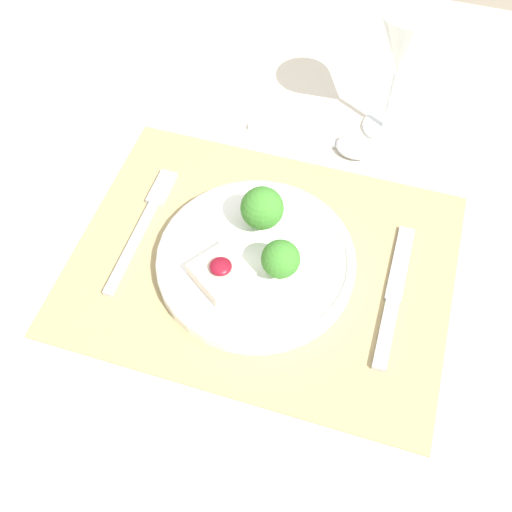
# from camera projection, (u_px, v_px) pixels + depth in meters

# --- Properties ---
(ground_plane) EXTENTS (8.00, 8.00, 0.00)m
(ground_plane) POSITION_uv_depth(u_px,v_px,m) (259.00, 444.00, 1.40)
(ground_plane) COLOR gray
(dining_table) EXTENTS (1.55, 1.27, 0.77)m
(dining_table) POSITION_uv_depth(u_px,v_px,m) (262.00, 293.00, 0.82)
(dining_table) COLOR beige
(dining_table) RESTS_ON ground_plane
(placemat) EXTENTS (0.47, 0.36, 0.00)m
(placemat) POSITION_uv_depth(u_px,v_px,m) (262.00, 263.00, 0.75)
(placemat) COLOR #9E895B
(placemat) RESTS_ON dining_table
(dinner_plate) EXTENTS (0.25, 0.25, 0.08)m
(dinner_plate) POSITION_uv_depth(u_px,v_px,m) (256.00, 256.00, 0.74)
(dinner_plate) COLOR white
(dinner_plate) RESTS_ON placemat
(fork) EXTENTS (0.02, 0.20, 0.01)m
(fork) POSITION_uv_depth(u_px,v_px,m) (146.00, 220.00, 0.79)
(fork) COLOR #B2B2B7
(fork) RESTS_ON placemat
(knife) EXTENTS (0.02, 0.20, 0.01)m
(knife) POSITION_uv_depth(u_px,v_px,m) (392.00, 304.00, 0.72)
(knife) COLOR #B2B2B7
(knife) RESTS_ON placemat
(spoon) EXTENTS (0.19, 0.05, 0.02)m
(spoon) POSITION_uv_depth(u_px,v_px,m) (345.00, 145.00, 0.86)
(spoon) COLOR #B2B2B7
(spoon) RESTS_ON dining_table
(wine_glass_near) EXTENTS (0.09, 0.09, 0.20)m
(wine_glass_near) POSITION_uv_depth(u_px,v_px,m) (404.00, 45.00, 0.77)
(wine_glass_near) COLOR white
(wine_glass_near) RESTS_ON dining_table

